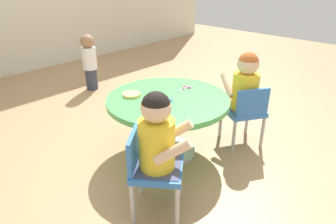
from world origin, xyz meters
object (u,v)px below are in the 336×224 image
craft_table (168,110)px  rolling_pin (164,106)px  seated_child_right (246,84)px  child_chair_left (151,168)px  child_chair_right (245,111)px  toddler_standing (89,61)px  craft_scissors (185,88)px  seated_child_left (157,135)px

craft_table → rolling_pin: rolling_pin is taller
seated_child_right → child_chair_left: bearing=-178.1°
craft_table → child_chair_right: size_ratio=1.75×
craft_table → child_chair_right: bearing=-34.3°
child_chair_left → child_chair_right: bearing=0.1°
craft_table → toddler_standing: toddler_standing is taller
craft_table → craft_scissors: size_ratio=6.70×
craft_table → seated_child_right: seated_child_right is taller
toddler_standing → craft_scissors: (-0.16, -1.64, 0.13)m
child_chair_left → seated_child_left: size_ratio=1.05×
craft_table → craft_scissors: (0.23, 0.03, 0.11)m
seated_child_right → craft_scissors: (-0.32, 0.36, -0.04)m
seated_child_right → rolling_pin: 0.76m
craft_scissors → toddler_standing: bearing=84.4°
child_chair_left → rolling_pin: size_ratio=2.52×
child_chair_left → rolling_pin: same height
seated_child_left → craft_scissors: bearing=29.9°
craft_table → child_chair_left: 0.65m
child_chair_right → seated_child_right: (0.02, 0.03, 0.23)m
craft_table → toddler_standing: 1.72m
craft_table → rolling_pin: bearing=-144.1°
craft_table → seated_child_left: 0.67m
seated_child_left → toddler_standing: (0.90, 2.07, -0.17)m
seated_child_left → toddler_standing: seated_child_left is taller
seated_child_left → child_chair_right: 1.07m
toddler_standing → seated_child_right: bearing=-85.4°
toddler_standing → rolling_pin: toddler_standing is taller
child_chair_left → seated_child_left: seated_child_left is taller
child_chair_left → seated_child_left: (0.02, -0.03, 0.23)m
seated_child_left → child_chair_right: size_ratio=0.95×
craft_scissors → child_chair_left: bearing=-152.7°
toddler_standing → rolling_pin: (-0.56, -1.79, 0.15)m
rolling_pin → craft_table: bearing=35.9°
child_chair_left → seated_child_right: size_ratio=1.05×
seated_child_left → rolling_pin: (0.34, 0.28, -0.02)m
craft_table → rolling_pin: size_ratio=4.40×
toddler_standing → craft_scissors: bearing=-95.6°
rolling_pin → seated_child_left: bearing=-140.8°
craft_scissors → seated_child_right: bearing=-48.0°
child_chair_right → craft_scissors: size_ratio=3.84×
child_chair_left → toddler_standing: bearing=65.5°
craft_table → seated_child_right: bearing=-30.8°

